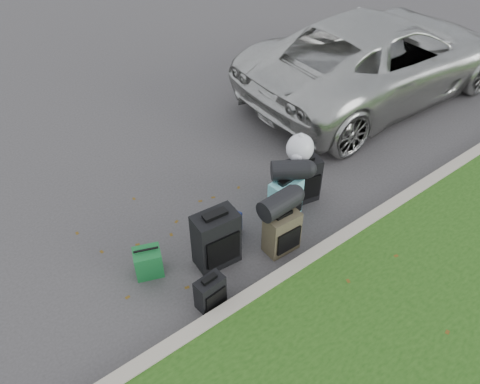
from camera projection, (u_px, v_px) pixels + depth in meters
ground at (254, 225)px, 6.73m from camera, size 120.00×120.00×0.00m
curb at (302, 264)px, 6.07m from camera, size 120.00×0.18×0.15m
suv at (380, 56)px, 9.15m from camera, size 5.92×2.87×1.62m
suitcase_small_black at (210, 292)px, 5.56m from camera, size 0.37×0.22×0.44m
suitcase_large_black_left at (216, 239)px, 5.96m from camera, size 0.59×0.39×0.81m
suitcase_olive at (282, 232)px, 6.19m from camera, size 0.46×0.30×0.62m
suitcase_teal at (285, 200)px, 6.66m from camera, size 0.49×0.32×0.66m
suitcase_large_black_right at (303, 180)px, 6.94m from camera, size 0.53×0.38×0.72m
tote_green at (148, 262)px, 5.94m from camera, size 0.42×0.38×0.39m
tote_navy at (229, 224)px, 6.51m from camera, size 0.37×0.33×0.33m
duffel_left at (279, 204)px, 5.94m from camera, size 0.56×0.32×0.29m
duffel_right at (290, 170)px, 6.42m from camera, size 0.57×0.51×0.28m
trash_bag at (300, 148)px, 6.59m from camera, size 0.41×0.41×0.41m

